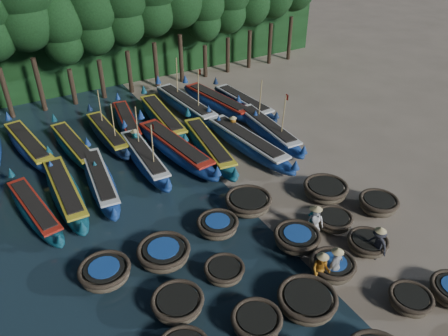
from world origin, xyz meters
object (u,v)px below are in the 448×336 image
coracle_22 (218,225)px  long_boat_1 (35,210)px  fisherman_2 (321,269)px  coracle_11 (257,322)px  long_boat_5 (175,148)px  coracle_21 (164,253)px  coracle_23 (248,202)px  long_boat_15 (186,105)px  long_boat_6 (209,146)px  coracle_24 (325,190)px  coracle_14 (367,243)px  fisherman_4 (335,265)px  coracle_18 (334,220)px  coracle_20 (105,272)px  long_boat_2 (65,192)px  long_boat_16 (217,102)px  long_boat_4 (145,158)px  fisherman_0 (315,220)px  fisherman_1 (313,218)px  long_boat_10 (29,146)px  fisherman_5 (136,141)px  long_boat_8 (267,129)px  long_boat_14 (163,118)px  long_boat_12 (108,134)px  coracle_15 (178,303)px  coracle_16 (224,271)px  coracle_12 (307,301)px  long_boat_11 (74,146)px  long_boat_17 (244,103)px  fisherman_3 (377,243)px  fisherman_6 (233,126)px  long_boat_7 (247,143)px  coracle_13 (332,267)px  long_boat_13 (127,122)px  long_boat_3 (100,180)px

coracle_22 → long_boat_1: size_ratio=0.29×
long_boat_1 → fisherman_2: fisherman_2 is taller
coracle_11 → long_boat_5: 13.47m
coracle_21 → coracle_23: coracle_21 is taller
coracle_21 → long_boat_15: bearing=60.2°
coracle_23 → long_boat_6: (0.93, 6.00, 0.12)m
coracle_24 → fisherman_2: (-4.41, -4.63, 0.42)m
coracle_14 → fisherman_4: 2.77m
coracle_24 → long_boat_5: 9.55m
coracle_11 → coracle_14: size_ratio=1.10×
coracle_18 → coracle_20: (-10.85, 2.29, 0.04)m
long_boat_2 → long_boat_16: 13.95m
coracle_24 → long_boat_4: 10.79m
long_boat_6 → fisherman_0: 9.26m
coracle_20 → coracle_22: size_ratio=1.17×
coracle_21 → fisherman_1: (7.03, -1.87, 0.42)m
coracle_23 → long_boat_1: 10.92m
coracle_21 → long_boat_10: (-3.49, 13.03, 0.09)m
fisherman_2 → fisherman_5: size_ratio=1.07×
coracle_21 → long_boat_8: (10.75, 7.24, 0.11)m
long_boat_4 → long_boat_14: bearing=56.5°
long_boat_12 → coracle_15: bearing=-99.1°
coracle_16 → long_boat_1: bearing=126.6°
coracle_12 → coracle_22: (-0.79, 5.81, -0.02)m
long_boat_5 → long_boat_12: bearing=119.3°
long_boat_11 → long_boat_17: size_ratio=0.97×
coracle_15 → fisherman_0: size_ratio=1.41×
coracle_15 → long_boat_8: long_boat_8 is taller
fisherman_3 → fisherman_4: 2.57m
fisherman_1 → coracle_11: bearing=85.9°
coracle_16 → long_boat_16: long_boat_16 is taller
fisherman_3 → fisherman_6: (0.32, 13.00, -0.05)m
coracle_20 → long_boat_12: (3.92, 11.89, 0.07)m
coracle_20 → fisherman_5: 10.80m
coracle_11 → coracle_18: bearing=24.8°
coracle_22 → fisherman_3: fisherman_3 is taller
long_boat_1 → long_boat_8: size_ratio=0.84×
fisherman_3 → long_boat_7: bearing=178.8°
coracle_13 → long_boat_13: long_boat_13 is taller
long_boat_4 → fisherman_1: bearing=-62.1°
long_boat_11 → long_boat_15: 8.89m
coracle_23 → long_boat_3: (-6.07, 5.80, 0.07)m
long_boat_8 → long_boat_13: 9.76m
long_boat_1 → long_boat_6: size_ratio=0.85×
coracle_20 → long_boat_5: (6.95, 7.80, 0.18)m
long_boat_5 → long_boat_11: bearing=138.9°
long_boat_16 → long_boat_4: bearing=-158.3°
long_boat_4 → long_boat_5: size_ratio=0.88×
coracle_22 → long_boat_7: long_boat_7 is taller
long_boat_12 → fisherman_5: size_ratio=4.37×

